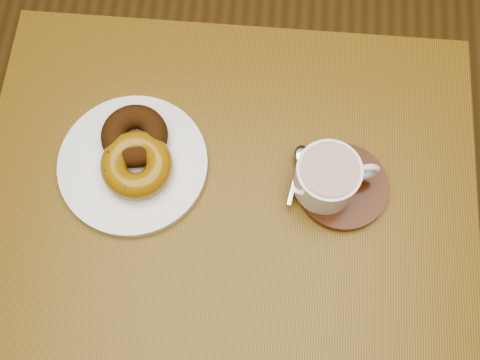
# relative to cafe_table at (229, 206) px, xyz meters

# --- Properties ---
(ground) EXTENTS (6.00, 6.00, 0.00)m
(ground) POSITION_rel_cafe_table_xyz_m (0.11, 0.15, -0.63)
(ground) COLOR brown
(ground) RESTS_ON ground
(cafe_table) EXTENTS (0.81, 0.61, 0.76)m
(cafe_table) POSITION_rel_cafe_table_xyz_m (0.00, 0.00, 0.00)
(cafe_table) COLOR brown
(cafe_table) RESTS_ON ground
(donut_plate) EXTENTS (0.32, 0.32, 0.01)m
(donut_plate) POSITION_rel_cafe_table_xyz_m (-0.16, 0.02, 0.13)
(donut_plate) COLOR white
(donut_plate) RESTS_ON cafe_table
(donut_cinnamon) EXTENTS (0.12, 0.12, 0.04)m
(donut_cinnamon) POSITION_rel_cafe_table_xyz_m (-0.16, 0.06, 0.16)
(donut_cinnamon) COLOR #361D0A
(donut_cinnamon) RESTS_ON donut_plate
(donut_caramel) EXTENTS (0.14, 0.14, 0.04)m
(donut_caramel) POSITION_rel_cafe_table_xyz_m (-0.14, 0.01, 0.16)
(donut_caramel) COLOR #92680F
(donut_caramel) RESTS_ON donut_plate
(saucer) EXTENTS (0.18, 0.18, 0.02)m
(saucer) POSITION_rel_cafe_table_xyz_m (0.18, 0.01, 0.13)
(saucer) COLOR #3B1708
(saucer) RESTS_ON cafe_table
(coffee_cup) EXTENTS (0.13, 0.10, 0.07)m
(coffee_cup) POSITION_rel_cafe_table_xyz_m (0.16, 0.01, 0.17)
(coffee_cup) COLOR white
(coffee_cup) RESTS_ON saucer
(teaspoon) EXTENTS (0.03, 0.10, 0.01)m
(teaspoon) POSITION_rel_cafe_table_xyz_m (0.11, 0.04, 0.14)
(teaspoon) COLOR silver
(teaspoon) RESTS_ON saucer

